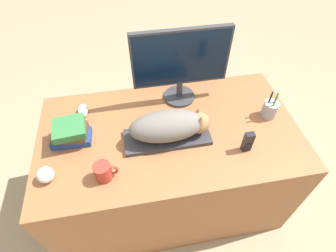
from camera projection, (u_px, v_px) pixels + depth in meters
The scene contains 11 objects.
ground_plane at pixel (180, 247), 1.74m from camera, with size 12.00×12.00×0.00m, color #998466.
desk at pixel (169, 167), 1.73m from camera, with size 1.44×0.80×0.74m.
keyboard at pixel (167, 137), 1.41m from camera, with size 0.46×0.17×0.02m.
cat at pixel (171, 125), 1.34m from camera, with size 0.42×0.18×0.16m.
monitor at pixel (181, 62), 1.43m from camera, with size 0.55×0.19×0.45m.
computer_mouse at pixel (83, 111), 1.52m from camera, with size 0.06×0.11×0.04m.
coffee_mug at pixel (104, 172), 1.22m from camera, with size 0.11×0.08×0.09m.
pen_cup at pixel (270, 109), 1.49m from camera, with size 0.09×0.09×0.19m.
baseball at pixel (46, 175), 1.22m from camera, with size 0.08×0.08×0.08m.
phone at pixel (248, 142), 1.32m from camera, with size 0.04×0.03×0.12m.
book_stack at pixel (70, 133), 1.36m from camera, with size 0.21×0.17×0.12m.
Camera 1 is at (-0.18, -0.53, 1.84)m, focal length 28.00 mm.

